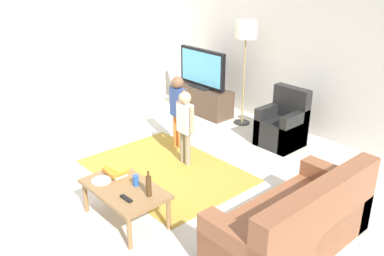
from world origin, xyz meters
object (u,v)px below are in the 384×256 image
tv_stand (203,100)px  book_stack (116,170)px  coffee_table (125,191)px  soda_can (136,180)px  child_near_tv (178,105)px  plate (101,181)px  couch (298,226)px  bottle (149,186)px  floor_lamp (246,35)px  armchair (283,127)px  tv (202,69)px  child_center (185,121)px  tv_remote (126,198)px

tv_stand → book_stack: size_ratio=4.55×
coffee_table → soda_can: soda_can is taller
tv_stand → child_near_tv: (0.85, -1.31, 0.43)m
coffee_table → plate: bearing=-156.8°
couch → bottle: (-1.26, -0.88, 0.25)m
coffee_table → book_stack: size_ratio=3.79×
floor_lamp → plate: 3.55m
floor_lamp → book_stack: 3.33m
armchair → coffee_table: armchair is taller
tv_stand → armchair: size_ratio=1.33×
tv → book_stack: 3.34m
child_center → tv_remote: 1.74m
couch → child_near_tv: bearing=165.1°
soda_can → bottle: bearing=-4.2°
bottle → soda_can: bearing=175.8°
tv_stand → tv: 0.60m
book_stack → soda_can: (0.36, 0.02, 0.01)m
armchair → bottle: armchair is taller
armchair → coffee_table: 2.96m
coffee_table → bottle: (0.32, 0.10, 0.17)m
child_near_tv → book_stack: size_ratio=4.25×
tv → child_near_tv: tv is taller
couch → plate: bearing=-149.4°
tv → coffee_table: tv is taller
tv → bottle: tv is taller
child_near_tv → floor_lamp: bearing=89.7°
child_near_tv → bottle: child_near_tv is taller
tv_stand → bottle: bearing=-51.8°
coffee_table → tv_remote: (0.22, -0.12, 0.06)m
tv_stand → bottle: size_ratio=4.16×
armchair → plate: 3.09m
armchair → tv_remote: (0.30, -3.08, 0.13)m
tv → plate: 3.55m
floor_lamp → plate: bearing=-75.9°
couch → book_stack: 2.09m
bottle → tv: bearing=128.4°
tv_stand → tv: bearing=-90.0°
child_center → soda_can: size_ratio=8.90×
couch → bottle: couch is taller
tv_remote → soda_can: (-0.17, 0.24, 0.05)m
tv_stand → armchair: bearing=-1.2°
tv_stand → plate: size_ratio=5.45×
floor_lamp → coffee_table: floor_lamp is taller
book_stack → soda_can: size_ratio=2.20×
armchair → child_center: (-0.52, -1.56, 0.34)m
child_near_tv → book_stack: 1.80m
floor_lamp → tv_remote: bearing=-68.0°
couch → armchair: armchair is taller
armchair → tv_remote: armchair is taller
couch → coffee_table: (-1.58, -0.98, 0.08)m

